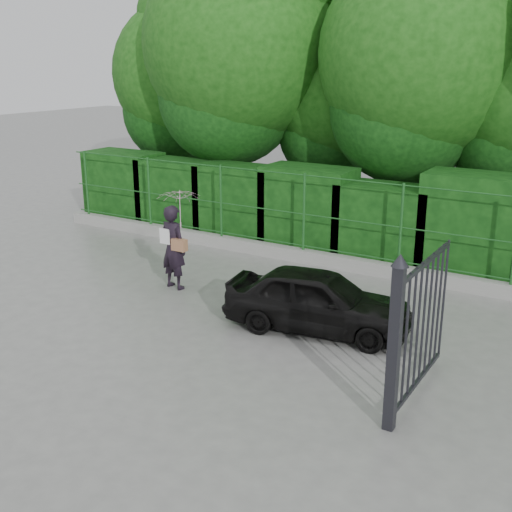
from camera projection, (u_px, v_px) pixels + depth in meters
The scene contains 8 objects.
ground at pixel (168, 323), 11.54m from camera, with size 80.00×80.00×0.00m, color gray.
kerb at pixel (288, 253), 15.17m from camera, with size 14.00×0.25×0.30m, color #9E9E99.
fence at pixel (297, 211), 14.75m from camera, with size 14.13×0.06×1.80m.
hedge at pixel (313, 210), 15.65m from camera, with size 14.20×1.20×2.25m.
trees at pixel (393, 56), 15.91m from camera, with size 17.10×6.15×8.08m.
gate at pixel (407, 331), 8.31m from camera, with size 0.22×2.33×2.36m.
woman at pixel (177, 226), 12.94m from camera, with size 0.93×0.89×2.07m.
car at pixel (318, 300), 11.12m from camera, with size 1.31×3.26×1.11m, color black.
Camera 1 is at (6.91, -8.28, 4.58)m, focal length 45.00 mm.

